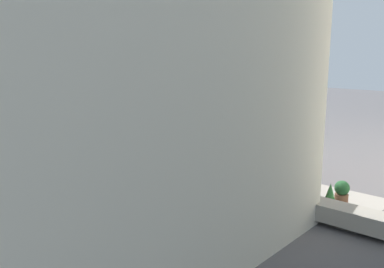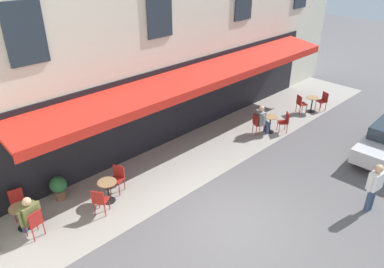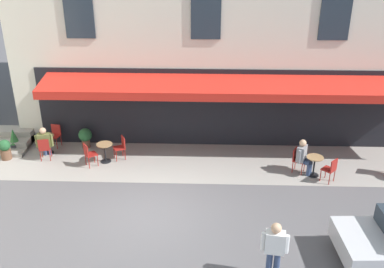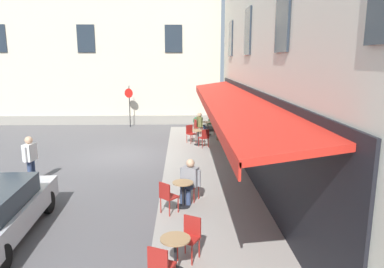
# 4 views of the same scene
# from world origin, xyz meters

# --- Properties ---
(ground_plane) EXTENTS (70.00, 70.00, 0.00)m
(ground_plane) POSITION_xyz_m (0.00, 0.00, 0.00)
(ground_plane) COLOR #565456
(sidewalk_cafe_terrace) EXTENTS (20.50, 3.20, 0.01)m
(sidewalk_cafe_terrace) POSITION_xyz_m (-3.25, -3.40, 0.00)
(sidewalk_cafe_terrace) COLOR gray
(sidewalk_cafe_terrace) RESTS_ON ground_plane
(back_alley_steps) EXTENTS (2.40, 1.75, 0.60)m
(back_alley_steps) POSITION_xyz_m (6.60, -4.59, 0.24)
(back_alley_steps) COLOR gray
(back_alley_steps) RESTS_ON ground_plane
(cafe_table_near_entrance) EXTENTS (0.60, 0.60, 0.75)m
(cafe_table_near_entrance) POSITION_xyz_m (4.52, -3.97, 0.49)
(cafe_table_near_entrance) COLOR black
(cafe_table_near_entrance) RESTS_ON ground_plane
(cafe_chair_red_kerbside) EXTENTS (0.47, 0.47, 0.91)m
(cafe_chair_red_kerbside) POSITION_xyz_m (4.39, -3.35, 0.55)
(cafe_chair_red_kerbside) COLOR maroon
(cafe_chair_red_kerbside) RESTS_ON ground_plane
(cafe_chair_red_back_row) EXTENTS (0.48, 0.48, 0.91)m
(cafe_chair_red_back_row) POSITION_xyz_m (4.38, -4.59, 0.55)
(cafe_chair_red_back_row) COLOR maroon
(cafe_chair_red_back_row) RESTS_ON ground_plane
(cafe_table_mid_terrace) EXTENTS (0.60, 0.60, 0.75)m
(cafe_table_mid_terrace) POSITION_xyz_m (-5.60, -2.53, 0.49)
(cafe_table_mid_terrace) COLOR black
(cafe_table_mid_terrace) RESTS_ON ground_plane
(cafe_chair_red_corner_right) EXTENTS (0.57, 0.57, 0.91)m
(cafe_chair_red_corner_right) POSITION_xyz_m (-6.06, -2.09, 0.55)
(cafe_chair_red_corner_right) COLOR maroon
(cafe_chair_red_corner_right) RESTS_ON ground_plane
(cafe_chair_red_near_door) EXTENTS (0.54, 0.54, 0.91)m
(cafe_chair_red_near_door) POSITION_xyz_m (-5.04, -2.81, 0.55)
(cafe_chair_red_near_door) COLOR maroon
(cafe_chair_red_near_door) RESTS_ON ground_plane
(cafe_table_streetside) EXTENTS (0.60, 0.60, 0.75)m
(cafe_table_streetside) POSITION_xyz_m (2.08, -3.31, 0.49)
(cafe_table_streetside) COLOR black
(cafe_table_streetside) RESTS_ON ground_plane
(cafe_chair_red_under_awning) EXTENTS (0.56, 0.56, 0.91)m
(cafe_chair_red_under_awning) POSITION_xyz_m (2.59, -2.94, 0.55)
(cafe_chair_red_under_awning) COLOR maroon
(cafe_chair_red_under_awning) RESTS_ON ground_plane
(cafe_chair_red_corner_left) EXTENTS (0.54, 0.54, 0.91)m
(cafe_chair_red_corner_left) POSITION_xyz_m (1.51, -3.59, 0.55)
(cafe_chair_red_corner_left) COLOR maroon
(cafe_chair_red_corner_left) RESTS_ON ground_plane
(seated_patron_in_olive) EXTENTS (0.65, 0.59, 1.30)m
(seated_patron_in_olive) POSITION_xyz_m (4.44, -3.56, 0.70)
(seated_patron_in_olive) COLOR navy
(seated_patron_in_olive) RESTS_ON ground_plane
(seated_companion_in_grey) EXTENTS (0.64, 0.61, 1.31)m
(seated_companion_in_grey) POSITION_xyz_m (-5.23, -2.71, 0.70)
(seated_companion_in_grey) COLOR navy
(seated_companion_in_grey) RESTS_ON ground_plane
(walking_pedestrian_in_white) EXTENTS (0.68, 0.34, 1.65)m
(walking_pedestrian_in_white) POSITION_xyz_m (-3.44, 2.66, 0.97)
(walking_pedestrian_in_white) COLOR navy
(walking_pedestrian_in_white) RESTS_ON ground_plane
(potted_plant_entrance_right) EXTENTS (0.44, 0.44, 0.80)m
(potted_plant_entrance_right) POSITION_xyz_m (5.96, -3.40, 0.42)
(potted_plant_entrance_right) COLOR brown
(potted_plant_entrance_right) RESTS_ON ground_plane
(potted_plant_under_sign) EXTENTS (0.53, 0.53, 0.82)m
(potted_plant_under_sign) POSITION_xyz_m (3.14, -4.50, 0.48)
(potted_plant_under_sign) COLOR brown
(potted_plant_under_sign) RESTS_ON ground_plane
(potted_plant_mid_terrace) EXTENTS (0.40, 0.40, 0.91)m
(potted_plant_mid_terrace) POSITION_xyz_m (5.93, -4.19, 0.45)
(potted_plant_mid_terrace) COLOR #2D2D33
(potted_plant_mid_terrace) RESTS_ON ground_plane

